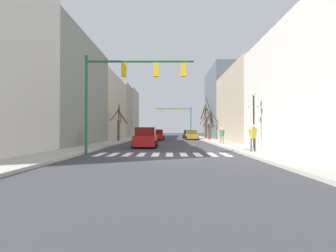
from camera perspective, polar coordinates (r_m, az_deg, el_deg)
The scene contains 20 objects.
ground_plane at distance 15.86m, azimuth -1.29°, elevation -6.58°, with size 240.00×240.00×0.00m, color #38383D.
sidewalk_left at distance 17.27m, azimuth -23.19°, elevation -5.79°, with size 2.64×90.00×0.15m.
sidewalk_right at distance 16.92m, azimuth 21.10°, elevation -5.91°, with size 2.64×90.00×0.15m.
building_row_left at distance 41.04m, azimuth -15.49°, elevation 4.55°, with size 6.00×59.38×11.43m.
building_row_right at distance 35.84m, azimuth 17.12°, elevation 5.01°, with size 6.00×45.10×12.65m.
crosswalk_stripes at distance 16.92m, azimuth -1.18°, elevation -6.21°, with size 8.55×2.60×0.01m.
traffic_signal_near at distance 17.05m, azimuth -9.07°, elevation 9.73°, with size 6.92×0.28×6.34m.
traffic_signal_far at distance 54.50m, azimuth 2.19°, elevation 2.50°, with size 7.28×0.28×6.39m.
street_lamp_right_corner at distance 21.56m, azimuth 18.16°, elevation 3.73°, with size 0.95×0.36×4.44m.
car_driving_toward_lane at distance 40.35m, azimuth -2.39°, elevation -2.00°, with size 2.21×4.85×1.64m.
car_parked_left_near at distance 42.84m, azimuth 5.12°, elevation -1.99°, with size 1.97×4.36×1.53m.
car_parked_left_mid at distance 50.05m, azimuth 4.42°, elevation -1.81°, with size 2.00×4.63×1.55m.
car_parked_right_far at distance 23.56m, azimuth -4.89°, elevation -2.66°, with size 2.10×4.11×1.81m.
pedestrian_near_right_corner at distance 28.31m, azimuth 11.65°, elevation -1.74°, with size 0.57×0.56×1.66m.
pedestrian_crossing_street at distance 25.13m, azimuth -17.37°, elevation -1.93°, with size 0.48×0.59×1.59m.
pedestrian_waiting_at_curb at distance 18.23m, azimuth 18.00°, elevation -1.91°, with size 0.74×0.44×1.83m.
street_tree_right_far at distance 39.90m, azimuth 9.12°, elevation 0.19°, with size 2.75×1.92×4.31m.
street_tree_left_mid at distance 35.74m, azimuth -10.64°, elevation 0.32°, with size 2.24×2.85×4.91m.
street_tree_right_near at distance 40.59m, azimuth 8.79°, elevation -0.20°, with size 2.26×1.34×4.40m.
street_tree_left_far at distance 45.09m, azimuth 8.22°, elevation 1.09°, with size 2.27×3.43×7.03m.
Camera 1 is at (0.47, -15.77, 1.59)m, focal length 28.00 mm.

